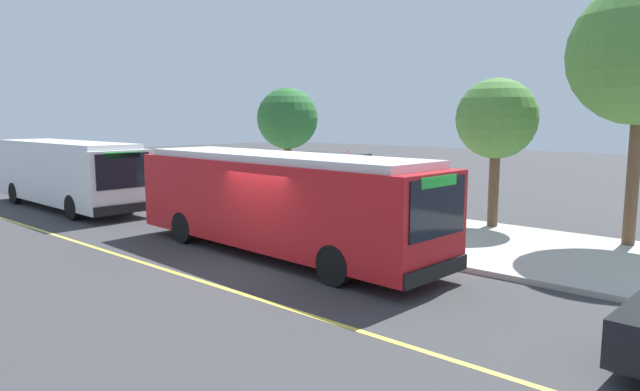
{
  "coord_description": "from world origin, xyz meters",
  "views": [
    {
      "loc": [
        11.0,
        -10.15,
        3.94
      ],
      "look_at": [
        0.71,
        1.46,
        1.8
      ],
      "focal_mm": 31.25,
      "sensor_mm": 36.0,
      "label": 1
    }
  ],
  "objects": [
    {
      "name": "pedestrian_commuter",
      "position": [
        -1.49,
        4.34,
        1.12
      ],
      "size": [
        0.24,
        0.4,
        1.69
      ],
      "color": "#282D47",
      "rests_on": "sidewalk_curb"
    },
    {
      "name": "waiting_bench",
      "position": [
        -3.24,
        6.31,
        0.63
      ],
      "size": [
        1.6,
        0.48,
        0.95
      ],
      "color": "brown",
      "rests_on": "sidewalk_curb"
    },
    {
      "name": "street_tree_near_shelter",
      "position": [
        -7.28,
        8.21,
        3.92
      ],
      "size": [
        2.81,
        2.81,
        5.22
      ],
      "color": "brown",
      "rests_on": "sidewalk_curb"
    },
    {
      "name": "bus_shelter",
      "position": [
        -3.18,
        6.33,
        1.92
      ],
      "size": [
        2.9,
        1.6,
        2.48
      ],
      "color": "#333338",
      "rests_on": "sidewalk_curb"
    },
    {
      "name": "street_tree_downstreet",
      "position": [
        2.65,
        8.54,
        3.91
      ],
      "size": [
        2.8,
        2.8,
        5.2
      ],
      "color": "brown",
      "rests_on": "sidewalk_curb"
    },
    {
      "name": "lane_stripe_center",
      "position": [
        0.0,
        -2.2,
        0.0
      ],
      "size": [
        36.0,
        0.14,
        0.01
      ],
      "primitive_type": "cube",
      "color": "#E0D64C",
      "rests_on": "ground_plane"
    },
    {
      "name": "transit_bus_main",
      "position": [
        -0.52,
        1.01,
        1.62
      ],
      "size": [
        11.0,
        3.12,
        2.95
      ],
      "color": "red",
      "rests_on": "ground_plane"
    },
    {
      "name": "route_sign_post",
      "position": [
        -0.03,
        3.62,
        1.96
      ],
      "size": [
        0.44,
        0.08,
        2.8
      ],
      "color": "#333338",
      "rests_on": "sidewalk_curb"
    },
    {
      "name": "ground_plane",
      "position": [
        0.0,
        0.0,
        0.0
      ],
      "size": [
        120.0,
        120.0,
        0.0
      ],
      "primitive_type": "plane",
      "color": "#38383A"
    },
    {
      "name": "transit_bus_second",
      "position": [
        -13.66,
        0.77,
        1.61
      ],
      "size": [
        10.37,
        2.83,
        2.95
      ],
      "color": "white",
      "rests_on": "ground_plane"
    },
    {
      "name": "sidewalk_curb",
      "position": [
        0.0,
        6.0,
        0.07
      ],
      "size": [
        44.0,
        6.4,
        0.15
      ],
      "primitive_type": "cube",
      "color": "#B7B2A8",
      "rests_on": "ground_plane"
    }
  ]
}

